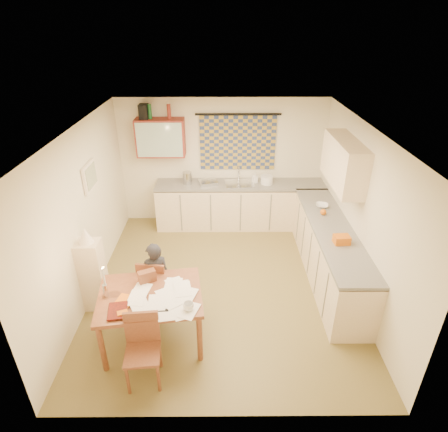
{
  "coord_description": "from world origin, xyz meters",
  "views": [
    {
      "loc": [
        -0.01,
        -4.78,
        3.78
      ],
      "look_at": [
        0.02,
        0.2,
        1.13
      ],
      "focal_mm": 30.0,
      "sensor_mm": 36.0,
      "label": 1
    }
  ],
  "objects_px": {
    "dining_table": "(153,317)",
    "chair_far": "(157,293)",
    "counter_back": "(240,205)",
    "counter_right": "(329,252)",
    "stove": "(349,299)",
    "person": "(156,279)",
    "shelf_stand": "(93,275)"
  },
  "relations": [
    {
      "from": "dining_table",
      "to": "chair_far",
      "type": "height_order",
      "value": "chair_far"
    },
    {
      "from": "counter_back",
      "to": "counter_right",
      "type": "relative_size",
      "value": 1.12
    },
    {
      "from": "stove",
      "to": "person",
      "type": "relative_size",
      "value": 0.76
    },
    {
      "from": "shelf_stand",
      "to": "counter_right",
      "type": "bearing_deg",
      "value": 11.2
    },
    {
      "from": "counter_back",
      "to": "shelf_stand",
      "type": "height_order",
      "value": "shelf_stand"
    },
    {
      "from": "counter_right",
      "to": "dining_table",
      "type": "xyz_separation_m",
      "value": [
        -2.61,
        -1.36,
        -0.07
      ]
    },
    {
      "from": "counter_right",
      "to": "stove",
      "type": "distance_m",
      "value": 1.09
    },
    {
      "from": "person",
      "to": "shelf_stand",
      "type": "relative_size",
      "value": 1.04
    },
    {
      "from": "dining_table",
      "to": "person",
      "type": "height_order",
      "value": "person"
    },
    {
      "from": "dining_table",
      "to": "chair_far",
      "type": "bearing_deg",
      "value": 87.16
    },
    {
      "from": "stove",
      "to": "chair_far",
      "type": "xyz_separation_m",
      "value": [
        -2.66,
        0.34,
        -0.16
      ]
    },
    {
      "from": "chair_far",
      "to": "person",
      "type": "xyz_separation_m",
      "value": [
        0.02,
        -0.06,
        0.3
      ]
    },
    {
      "from": "counter_right",
      "to": "dining_table",
      "type": "height_order",
      "value": "counter_right"
    },
    {
      "from": "counter_right",
      "to": "dining_table",
      "type": "bearing_deg",
      "value": -152.37
    },
    {
      "from": "chair_far",
      "to": "shelf_stand",
      "type": "distance_m",
      "value": 0.93
    },
    {
      "from": "counter_back",
      "to": "chair_far",
      "type": "relative_size",
      "value": 3.79
    },
    {
      "from": "counter_back",
      "to": "chair_far",
      "type": "bearing_deg",
      "value": -117.86
    },
    {
      "from": "chair_far",
      "to": "person",
      "type": "distance_m",
      "value": 0.31
    },
    {
      "from": "counter_right",
      "to": "stove",
      "type": "xyz_separation_m",
      "value": [
        0.0,
        -1.09,
        -0.02
      ]
    },
    {
      "from": "counter_back",
      "to": "stove",
      "type": "xyz_separation_m",
      "value": [
        1.35,
        -2.82,
        -0.02
      ]
    },
    {
      "from": "chair_far",
      "to": "counter_right",
      "type": "bearing_deg",
      "value": -156.84
    },
    {
      "from": "chair_far",
      "to": "shelf_stand",
      "type": "relative_size",
      "value": 0.8
    },
    {
      "from": "stove",
      "to": "chair_far",
      "type": "height_order",
      "value": "chair_far"
    },
    {
      "from": "counter_right",
      "to": "person",
      "type": "relative_size",
      "value": 2.59
    },
    {
      "from": "stove",
      "to": "person",
      "type": "bearing_deg",
      "value": 173.95
    },
    {
      "from": "counter_back",
      "to": "chair_far",
      "type": "height_order",
      "value": "counter_back"
    },
    {
      "from": "person",
      "to": "counter_right",
      "type": "bearing_deg",
      "value": 174.69
    },
    {
      "from": "dining_table",
      "to": "shelf_stand",
      "type": "distance_m",
      "value": 1.16
    },
    {
      "from": "counter_right",
      "to": "person",
      "type": "height_order",
      "value": "person"
    },
    {
      "from": "counter_right",
      "to": "stove",
      "type": "height_order",
      "value": "counter_right"
    },
    {
      "from": "counter_back",
      "to": "shelf_stand",
      "type": "bearing_deg",
      "value": -132.11
    },
    {
      "from": "person",
      "to": "shelf_stand",
      "type": "height_order",
      "value": "person"
    }
  ]
}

